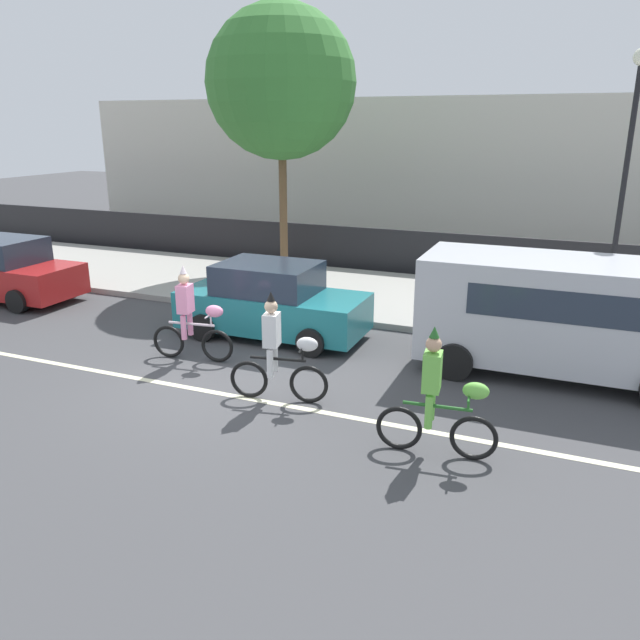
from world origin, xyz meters
TOP-DOWN VIEW (x-y plane):
  - ground_plane at (0.00, 0.00)m, footprint 80.00×80.00m
  - road_centre_line at (0.00, -0.50)m, footprint 36.00×0.14m
  - sidewalk_curb at (0.00, 6.50)m, footprint 60.00×5.00m
  - fence_line at (0.00, 9.40)m, footprint 40.00×0.08m
  - building_backdrop at (-0.38, 18.00)m, footprint 28.00×8.00m
  - parade_cyclist_pink at (-1.11, 0.73)m, footprint 1.71×0.51m
  - parade_cyclist_zebra at (1.31, -0.34)m, footprint 1.70×0.54m
  - parade_cyclist_lime at (4.18, -1.13)m, footprint 1.72×0.50m
  - parked_van_silver at (5.65, 2.70)m, footprint 5.00×2.22m
  - parked_car_red at (-8.26, 2.66)m, footprint 4.10×1.92m
  - parked_car_teal at (-0.32, 2.64)m, footprint 4.10×1.92m
  - street_lamp_post at (6.53, 6.31)m, footprint 0.36×0.36m
  - street_tree_near_lamp at (-2.66, 8.18)m, footprint 4.35×4.35m

SIDE VIEW (x-z plane):
  - ground_plane at x=0.00m, z-range 0.00..0.00m
  - road_centre_line at x=0.00m, z-range 0.00..0.01m
  - sidewalk_curb at x=0.00m, z-range 0.00..0.15m
  - fence_line at x=0.00m, z-range 0.00..1.40m
  - parked_car_red at x=-8.26m, z-range -0.04..1.60m
  - parked_car_teal at x=-0.32m, z-range -0.04..1.60m
  - parade_cyclist_pink at x=-1.11m, z-range -0.12..1.80m
  - parade_cyclist_zebra at x=1.31m, z-range -0.12..1.80m
  - parade_cyclist_lime at x=4.18m, z-range -0.12..1.80m
  - parked_van_silver at x=5.65m, z-range 0.19..2.37m
  - building_backdrop at x=-0.38m, z-range 0.00..5.44m
  - street_lamp_post at x=6.53m, z-range 1.06..6.92m
  - street_tree_near_lamp at x=-2.66m, z-range 1.79..9.45m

